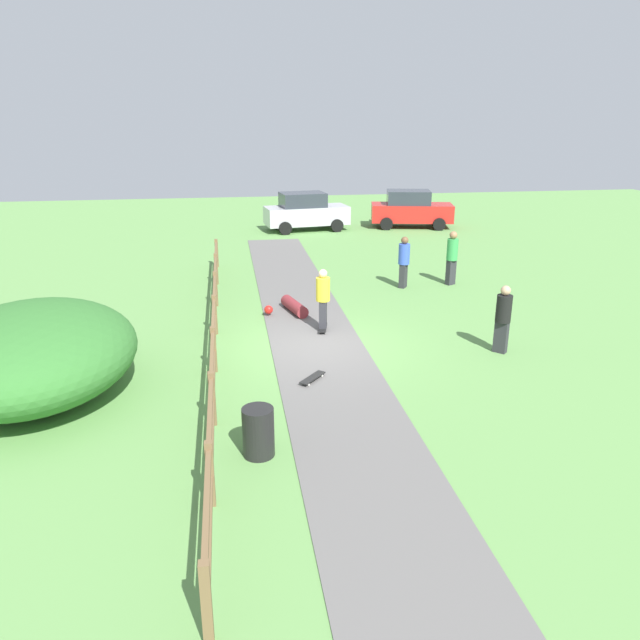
{
  "coord_description": "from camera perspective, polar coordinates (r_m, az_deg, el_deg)",
  "views": [
    {
      "loc": [
        -2.17,
        -14.45,
        5.7
      ],
      "look_at": [
        -0.06,
        -0.89,
        1.0
      ],
      "focal_mm": 33.91,
      "sensor_mm": 36.0,
      "label": 1
    }
  ],
  "objects": [
    {
      "name": "skateboard_loose",
      "position": [
        13.6,
        -0.71,
        -5.46
      ],
      "size": [
        0.67,
        0.74,
        0.08
      ],
      "color": "black",
      "rests_on": "asphalt_path"
    },
    {
      "name": "skater_fallen",
      "position": [
        18.17,
        -2.65,
        1.26
      ],
      "size": [
        1.28,
        1.45,
        0.36
      ],
      "color": "maroon",
      "rests_on": "asphalt_path"
    },
    {
      "name": "trash_bin",
      "position": [
        10.74,
        -5.84,
        -10.47
      ],
      "size": [
        0.56,
        0.56,
        0.9
      ],
      "primitive_type": "cylinder",
      "color": "black",
      "rests_on": "ground_plane"
    },
    {
      "name": "bush_large",
      "position": [
        13.98,
        -25.47,
        -2.83
      ],
      "size": [
        4.21,
        5.05,
        1.92
      ],
      "primitive_type": "ellipsoid",
      "color": "#33702D",
      "rests_on": "ground_plane"
    },
    {
      "name": "bystander_black",
      "position": [
        15.6,
        16.9,
        0.36
      ],
      "size": [
        0.54,
        0.54,
        1.74
      ],
      "color": "#2D2D33",
      "rests_on": "ground_plane"
    },
    {
      "name": "asphalt_path",
      "position": [
        15.68,
        -0.29,
        -2.37
      ],
      "size": [
        2.4,
        28.0,
        0.02
      ],
      "primitive_type": "cube",
      "color": "#605E5B",
      "rests_on": "ground_plane"
    },
    {
      "name": "parked_car_silver",
      "position": [
        31.36,
        -1.37,
        10.2
      ],
      "size": [
        4.39,
        2.43,
        1.92
      ],
      "color": "#B7B7BC",
      "rests_on": "ground_plane"
    },
    {
      "name": "ground_plane",
      "position": [
        15.68,
        -0.29,
        -2.41
      ],
      "size": [
        60.0,
        60.0,
        0.0
      ],
      "primitive_type": "plane",
      "color": "#60934C"
    },
    {
      "name": "bystander_blue",
      "position": [
        20.88,
        7.92,
        5.66
      ],
      "size": [
        0.53,
        0.53,
        1.78
      ],
      "color": "#2D2D33",
      "rests_on": "ground_plane"
    },
    {
      "name": "bystander_green",
      "position": [
        21.54,
        12.35,
        6.0
      ],
      "size": [
        0.51,
        0.51,
        1.88
      ],
      "color": "#2D2D33",
      "rests_on": "ground_plane"
    },
    {
      "name": "wooden_fence",
      "position": [
        15.31,
        -9.97,
        -0.59
      ],
      "size": [
        0.12,
        18.12,
        1.1
      ],
      "color": "brown",
      "rests_on": "ground_plane"
    },
    {
      "name": "parked_car_red",
      "position": [
        32.57,
        8.57,
        10.32
      ],
      "size": [
        4.46,
        2.64,
        1.92
      ],
      "color": "red",
      "rests_on": "ground_plane"
    },
    {
      "name": "skater_riding",
      "position": [
        16.43,
        0.28,
        2.2
      ],
      "size": [
        0.46,
        0.82,
        1.73
      ],
      "color": "black",
      "rests_on": "asphalt_path"
    }
  ]
}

